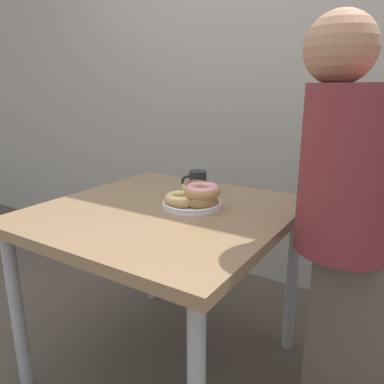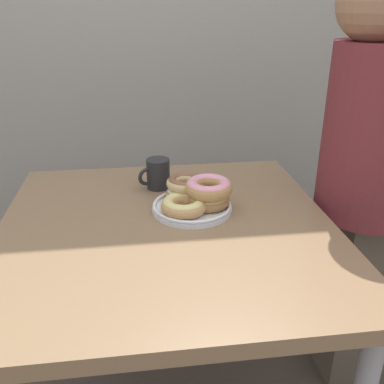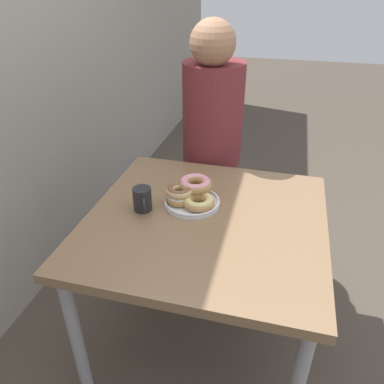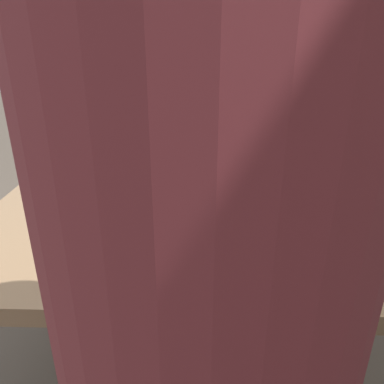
# 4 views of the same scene
# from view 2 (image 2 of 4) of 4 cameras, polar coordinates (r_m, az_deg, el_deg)

# --- Properties ---
(wall_back) EXTENTS (8.00, 0.05, 2.60)m
(wall_back) POSITION_cam_2_polar(r_m,az_deg,el_deg) (2.05, -6.17, 24.00)
(wall_back) COLOR #9E998E
(wall_back) RESTS_ON ground_plane
(dining_table) EXTENTS (0.92, 0.94, 0.73)m
(dining_table) POSITION_cam_2_polar(r_m,az_deg,el_deg) (1.23, -3.27, -7.66)
(dining_table) COLOR #846647
(dining_table) RESTS_ON ground_plane
(donut_plate) EXTENTS (0.24, 0.24, 0.10)m
(donut_plate) POSITION_cam_2_polar(r_m,az_deg,el_deg) (1.25, 0.38, -0.58)
(donut_plate) COLOR white
(donut_plate) RESTS_ON dining_table
(coffee_mug) EXTENTS (0.11, 0.08, 0.10)m
(coffee_mug) POSITION_cam_2_polar(r_m,az_deg,el_deg) (1.40, -4.64, 2.47)
(coffee_mug) COLOR #232326
(coffee_mug) RESTS_ON dining_table
(person_figure) EXTENTS (0.39, 0.32, 1.40)m
(person_figure) POSITION_cam_2_polar(r_m,az_deg,el_deg) (1.47, 22.91, 0.18)
(person_figure) COLOR brown
(person_figure) RESTS_ON ground_plane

